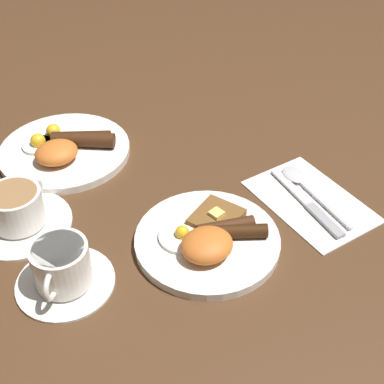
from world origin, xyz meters
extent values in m
plane|color=#4C301C|center=(0.00, 0.00, 0.00)|extent=(3.00, 3.00, 0.00)
cylinder|color=white|center=(0.00, 0.00, 0.01)|extent=(0.23, 0.23, 0.01)
cylinder|color=white|center=(-0.03, 0.02, 0.02)|extent=(0.08, 0.08, 0.01)
sphere|color=yellow|center=(-0.03, 0.02, 0.03)|extent=(0.02, 0.02, 0.02)
ellipsoid|color=orange|center=(-0.02, -0.03, 0.03)|extent=(0.08, 0.07, 0.04)
cylinder|color=#351D0B|center=(0.04, -0.02, 0.03)|extent=(0.09, 0.06, 0.02)
cylinder|color=#432412|center=(0.03, -0.01, 0.03)|extent=(0.09, 0.05, 0.02)
cube|color=brown|center=(0.03, 0.02, 0.02)|extent=(0.10, 0.10, 0.01)
cube|color=#F4E072|center=(0.03, 0.02, 0.03)|extent=(0.02, 0.02, 0.01)
cylinder|color=white|center=(-0.10, 0.35, 0.01)|extent=(0.25, 0.25, 0.01)
cylinder|color=white|center=(-0.14, 0.38, 0.02)|extent=(0.06, 0.06, 0.01)
sphere|color=yellow|center=(-0.14, 0.38, 0.03)|extent=(0.03, 0.03, 0.03)
cylinder|color=white|center=(-0.10, 0.40, 0.02)|extent=(0.08, 0.08, 0.01)
sphere|color=yellow|center=(-0.10, 0.40, 0.03)|extent=(0.03, 0.03, 0.03)
ellipsoid|color=orange|center=(-0.12, 0.32, 0.03)|extent=(0.08, 0.07, 0.04)
cylinder|color=#3F2210|center=(-0.05, 0.33, 0.03)|extent=(0.09, 0.08, 0.03)
cylinder|color=#391F0D|center=(-0.07, 0.34, 0.03)|extent=(0.11, 0.08, 0.03)
cylinder|color=white|center=(-0.22, 0.04, 0.00)|extent=(0.15, 0.15, 0.01)
cylinder|color=white|center=(-0.22, 0.04, 0.04)|extent=(0.08, 0.08, 0.07)
cylinder|color=#9E7047|center=(-0.22, 0.04, 0.07)|extent=(0.07, 0.07, 0.00)
torus|color=white|center=(-0.25, 0.01, 0.05)|extent=(0.04, 0.04, 0.05)
cylinder|color=white|center=(-0.24, 0.20, 0.00)|extent=(0.17, 0.17, 0.01)
cylinder|color=white|center=(-0.24, 0.20, 0.04)|extent=(0.09, 0.09, 0.06)
cylinder|color=#9E7047|center=(-0.24, 0.20, 0.07)|extent=(0.08, 0.08, 0.00)
torus|color=white|center=(-0.20, 0.23, 0.04)|extent=(0.04, 0.03, 0.04)
cube|color=white|center=(0.21, -0.01, 0.00)|extent=(0.15, 0.22, 0.01)
cube|color=silver|center=(0.20, 0.03, 0.01)|extent=(0.03, 0.11, 0.00)
cube|color=#9E9EA3|center=(0.19, -0.06, 0.01)|extent=(0.03, 0.09, 0.01)
ellipsoid|color=silver|center=(0.23, 0.06, 0.01)|extent=(0.04, 0.05, 0.01)
cube|color=silver|center=(0.22, -0.04, 0.01)|extent=(0.02, 0.13, 0.00)
camera|label=1|loc=(-0.34, -0.49, 0.61)|focal=50.00mm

